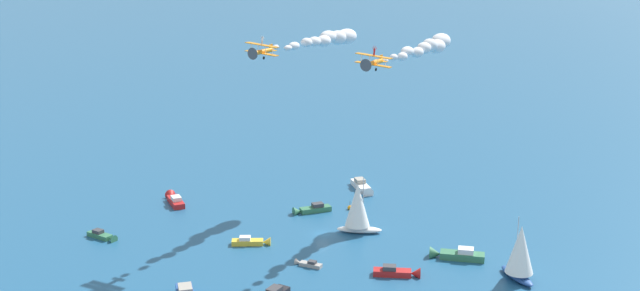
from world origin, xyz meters
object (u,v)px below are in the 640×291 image
Objects in this scene: wingwalker_wingman at (262,40)px; biplane_lead at (373,62)px; sailboat_mid_cluster at (358,207)px; sailboat_inshore at (520,252)px; motorboat_outer_ring_b at (307,264)px; motorboat_outer_ring_c at (399,272)px; wingwalker_lead at (374,51)px; biplane_wingman at (262,51)px; motorboat_offshore at (174,200)px; marker_buoy at (350,208)px; motorboat_outer_ring_d at (253,242)px; motorboat_outer_ring_a at (310,209)px; motorboat_far_port at (455,255)px; motorboat_outer_ring_f at (103,236)px; motorboat_near_centre at (362,187)px.

biplane_lead is at bearing -114.21° from wingwalker_wingman.
sailboat_inshore is at bearing -135.06° from sailboat_mid_cluster.
motorboat_outer_ring_b is 16.99m from motorboat_outer_ring_c.
sailboat_inshore is at bearing -100.29° from motorboat_outer_ring_c.
wingwalker_lead is at bearing -57.39° from motorboat_outer_ring_b.
sailboat_inshore is 60.79m from biplane_wingman.
biplane_wingman is at bearing 65.55° from wingwalker_lead.
marker_buoy is (-8.25, -39.45, -0.35)m from motorboat_offshore.
marker_buoy is (18.26, -21.78, -0.21)m from motorboat_outer_ring_d.
wingwalker_lead is 1.00× the size of wingwalker_wingman.
sailboat_mid_cluster reaches higher than marker_buoy.
motorboat_outer_ring_a is at bearing 96.77° from marker_buoy.
motorboat_outer_ring_b is 31.72m from marker_buoy.
motorboat_outer_ring_b is at bearing 91.30° from motorboat_far_port.
motorboat_outer_ring_b is 43.48m from wingwalker_wingman.
motorboat_outer_ring_f is at bearing 80.84° from biplane_lead.
motorboat_outer_ring_b is at bearing 75.39° from sailboat_inshore.
biplane_lead is (14.37, 2.87, 35.59)m from motorboat_outer_ring_c.
motorboat_outer_ring_b is at bearing -143.84° from motorboat_offshore.
biplane_lead is 1.00× the size of biplane_wingman.
biplane_wingman reaches higher than motorboat_far_port.
wingwalker_wingman reaches higher than motorboat_outer_ring_c.
biplane_wingman reaches higher than sailboat_mid_cluster.
sailboat_inshore is 81.08m from motorboat_outer_ring_f.
motorboat_outer_ring_c is 49.37m from biplane_wingman.
motorboat_outer_ring_f is (1.61, 51.44, -4.88)m from sailboat_mid_cluster.
biplane_lead reaches higher than motorboat_near_centre.
biplane_lead is at bearing -114.33° from biplane_wingman.
motorboat_outer_ring_a is at bearing 135.72° from motorboat_near_centre.
biplane_lead is (-6.93, -1.49, 30.81)m from sailboat_mid_cluster.
motorboat_outer_ring_d reaches higher than motorboat_outer_ring_b.
motorboat_near_centre is 5.05× the size of marker_buoy.
motorboat_offshore is 1.43× the size of biplane_wingman.
biplane_wingman is (17.13, 35.15, 36.52)m from motorboat_far_port.
marker_buoy reaches higher than motorboat_outer_ring_b.
sailboat_inshore is at bearing -147.64° from marker_buoy.
biplane_wingman reaches higher than motorboat_outer_ring_f.
motorboat_far_port is at bearing -115.92° from wingwalker_wingman.
motorboat_outer_ring_a is at bearing 27.11° from biplane_lead.
motorboat_offshore is at bearing 36.16° from motorboat_outer_ring_b.
motorboat_outer_ring_c is at bearing -169.12° from wingwalker_lead.
motorboat_outer_ring_a is at bearing 42.01° from motorboat_far_port.
wingwalker_wingman is (-19.98, -20.41, 38.76)m from motorboat_offshore.
motorboat_outer_ring_a is 44.26m from motorboat_outer_ring_f.
biplane_wingman is (0.65, -32.60, 36.76)m from motorboat_outer_ring_f.
motorboat_outer_ring_c is 30.87m from motorboat_outer_ring_d.
motorboat_outer_ring_a is at bearing -6.03° from motorboat_outer_ring_b.
motorboat_offshore is 5.51× the size of wingwalker_wingman.
biplane_wingman is (-24.66, 23.96, 36.52)m from motorboat_near_centre.
sailboat_mid_cluster is at bearing -96.84° from biplane_wingman.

